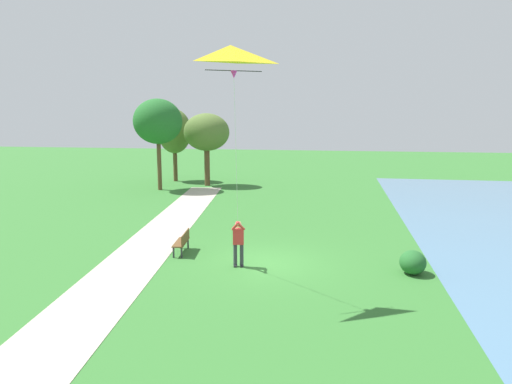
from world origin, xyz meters
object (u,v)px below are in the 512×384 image
object	(u,v)px
person_kite_flyer	(238,239)
flying_kite	(231,64)
tree_lakeside_far	(174,132)
tree_treeline_center	(158,122)
tree_treeline_left	(207,133)
park_bench_near_walkway	(183,241)
lakeside_shrub	(413,262)

from	to	relation	value
person_kite_flyer	flying_kite	size ratio (longest dim) A/B	0.32
flying_kite	tree_lakeside_far	world-z (taller)	flying_kite
person_kite_flyer	flying_kite	distance (m)	6.46
flying_kite	tree_treeline_center	distance (m)	21.72
person_kite_flyer	tree_treeline_center	size ratio (longest dim) A/B	0.27
person_kite_flyer	tree_treeline_center	world-z (taller)	tree_treeline_center
flying_kite	tree_treeline_left	bearing A→B (deg)	107.95
person_kite_flyer	tree_lakeside_far	distance (m)	24.21
park_bench_near_walkway	tree_treeline_left	world-z (taller)	tree_treeline_left
person_kite_flyer	flying_kite	xyz separation A→B (m)	(0.30, -2.29, 6.03)
flying_kite	tree_treeline_left	xyz separation A→B (m)	(-7.10, 21.91, -2.82)
flying_kite	lakeside_shrub	bearing A→B (deg)	23.46
flying_kite	park_bench_near_walkway	distance (m)	8.04
flying_kite	tree_lakeside_far	bearing A→B (deg)	113.73
person_kite_flyer	lakeside_shrub	world-z (taller)	person_kite_flyer
tree_lakeside_far	tree_treeline_left	distance (m)	4.02
tree_lakeside_far	tree_treeline_left	bearing A→B (deg)	-31.08
park_bench_near_walkway	tree_lakeside_far	world-z (taller)	tree_lakeside_far
tree_treeline_center	tree_lakeside_far	size ratio (longest dim) A/B	1.11
tree_treeline_center	tree_treeline_left	distance (m)	4.14
flying_kite	tree_lakeside_far	distance (m)	26.35
tree_treeline_center	person_kite_flyer	bearing A→B (deg)	-59.96
flying_kite	person_kite_flyer	bearing A→B (deg)	97.53
tree_lakeside_far	lakeside_shrub	bearing A→B (deg)	-52.36
lakeside_shrub	flying_kite	bearing A→B (deg)	-156.54
lakeside_shrub	tree_treeline_left	bearing A→B (deg)	124.06
tree_treeline_left	tree_lakeside_far	bearing A→B (deg)	148.92
person_kite_flyer	tree_treeline_left	world-z (taller)	tree_treeline_left
tree_lakeside_far	tree_treeline_center	bearing A→B (deg)	-84.30
tree_lakeside_far	lakeside_shrub	size ratio (longest dim) A/B	5.83
lakeside_shrub	tree_treeline_center	bearing A→B (deg)	134.04
person_kite_flyer	park_bench_near_walkway	world-z (taller)	person_kite_flyer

